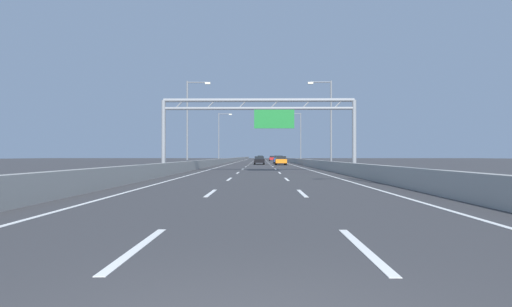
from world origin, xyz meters
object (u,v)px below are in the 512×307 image
object	(u,v)px
red_car	(273,158)
blue_car	(278,159)
streetlamp_left_far	(220,135)
green_car	(260,158)
streetlamp_right_mid	(329,119)
streetlamp_right_far	(299,135)
orange_car	(281,160)
streetlamp_left_mid	(189,119)
black_car	(259,160)
sign_gantry	(261,116)

from	to	relation	value
red_car	blue_car	world-z (taller)	blue_car
streetlamp_left_far	red_car	distance (m)	40.31
green_car	streetlamp_right_mid	bearing A→B (deg)	-84.77
streetlamp_right_mid	red_car	bearing A→B (deg)	93.18
streetlamp_right_far	orange_car	distance (m)	12.13
streetlamp_left_far	red_car	bearing A→B (deg)	73.95
streetlamp_left_mid	streetlamp_right_mid	distance (m)	14.93
streetlamp_left_far	streetlamp_right_mid	bearing A→B (deg)	-64.33
black_car	blue_car	world-z (taller)	blue_car
streetlamp_right_far	red_car	bearing A→B (deg)	95.73
streetlamp_right_mid	blue_car	distance (m)	32.83
sign_gantry	green_car	size ratio (longest dim) A/B	3.65
sign_gantry	orange_car	size ratio (longest dim) A/B	3.65
streetlamp_right_mid	streetlamp_left_far	distance (m)	34.47
green_car	black_car	distance (m)	56.70
streetlamp_left_far	black_car	world-z (taller)	streetlamp_left_far
streetlamp_left_mid	streetlamp_right_mid	bearing A→B (deg)	0.00
sign_gantry	red_car	world-z (taller)	sign_gantry
streetlamp_left_far	orange_car	xyz separation A→B (m)	(10.86, -10.44, -4.66)
orange_car	blue_car	world-z (taller)	blue_car
red_car	black_car	distance (m)	45.76
streetlamp_left_far	green_car	size ratio (longest dim) A/B	2.10
streetlamp_right_far	red_car	distance (m)	38.95
streetlamp_left_mid	streetlamp_right_far	world-z (taller)	same
red_car	black_car	world-z (taller)	red_car
streetlamp_left_mid	red_car	size ratio (longest dim) A/B	2.03
orange_car	black_car	bearing A→B (deg)	136.23
streetlamp_right_far	sign_gantry	bearing A→B (deg)	-100.44
streetlamp_right_mid	blue_car	bearing A→B (deg)	96.91
streetlamp_right_far	red_car	size ratio (longest dim) A/B	2.03
streetlamp_left_far	streetlamp_right_far	xyz separation A→B (m)	(14.93, 0.00, 0.00)
sign_gantry	orange_car	xyz separation A→B (m)	(3.23, 29.14, -4.11)
red_car	blue_car	distance (m)	37.28
sign_gantry	green_car	world-z (taller)	sign_gantry
streetlamp_left_mid	green_car	world-z (taller)	streetlamp_left_mid
sign_gantry	blue_car	distance (m)	41.12
black_car	blue_car	distance (m)	9.08
red_car	streetlamp_right_far	bearing A→B (deg)	-84.27
orange_car	sign_gantry	bearing A→B (deg)	-96.32
streetlamp_right_mid	red_car	world-z (taller)	streetlamp_right_mid
streetlamp_left_mid	streetlamp_left_far	xyz separation A→B (m)	(0.00, 31.07, 0.00)
orange_car	streetlamp_left_mid	bearing A→B (deg)	-117.77
streetlamp_right_far	green_car	distance (m)	50.32
streetlamp_left_far	red_car	world-z (taller)	streetlamp_left_far
orange_car	black_car	world-z (taller)	orange_car
streetlamp_left_mid	streetlamp_right_far	bearing A→B (deg)	64.33
sign_gantry	black_car	size ratio (longest dim) A/B	3.58
orange_car	blue_car	distance (m)	11.64
sign_gantry	red_car	xyz separation A→B (m)	(3.44, 78.06, -4.10)
streetlamp_right_mid	streetlamp_left_far	size ratio (longest dim) A/B	1.00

